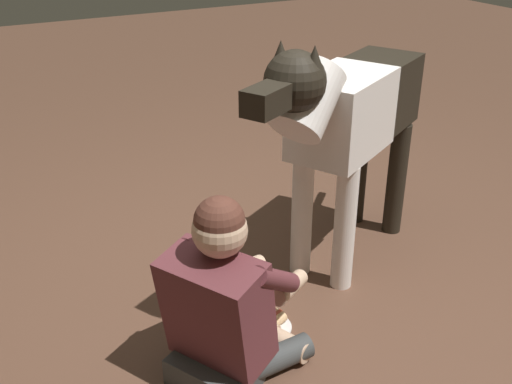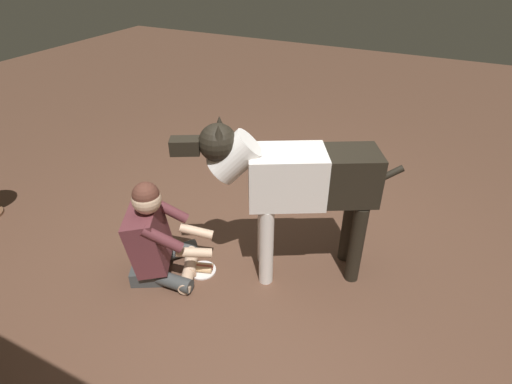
# 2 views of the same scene
# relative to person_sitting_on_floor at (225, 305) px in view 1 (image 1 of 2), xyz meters

# --- Properties ---
(ground_plane) EXTENTS (14.92, 14.92, 0.00)m
(ground_plane) POSITION_rel_person_sitting_on_floor_xyz_m (-0.55, -0.54, -0.34)
(ground_plane) COLOR brown
(person_sitting_on_floor) EXTENTS (0.71, 0.63, 0.82)m
(person_sitting_on_floor) POSITION_rel_person_sitting_on_floor_xyz_m (0.00, 0.00, 0.00)
(person_sitting_on_floor) COLOR #3E4242
(person_sitting_on_floor) RESTS_ON ground
(large_dog) EXTENTS (1.44, 0.86, 1.27)m
(large_dog) POSITION_rel_person_sitting_on_floor_xyz_m (-0.90, -0.49, 0.48)
(large_dog) COLOR white
(large_dog) RESTS_ON ground
(hot_dog_on_plate) EXTENTS (0.21, 0.21, 0.06)m
(hot_dog_on_plate) POSITION_rel_person_sitting_on_floor_xyz_m (-0.29, -0.15, -0.31)
(hot_dog_on_plate) COLOR silver
(hot_dog_on_plate) RESTS_ON ground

